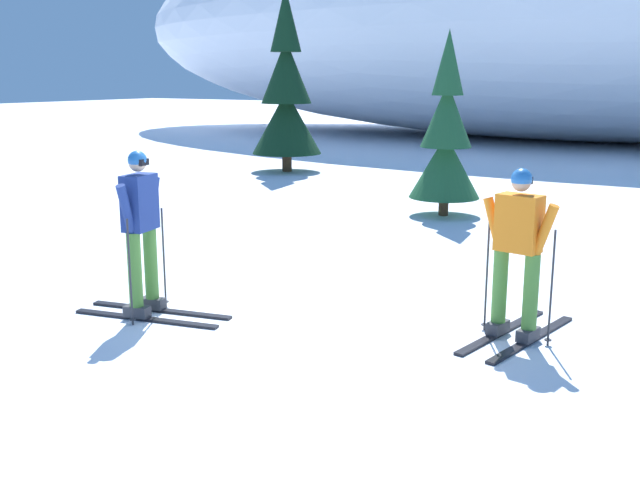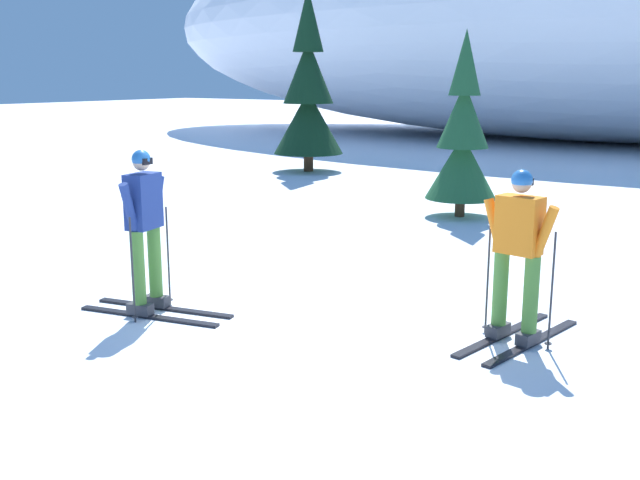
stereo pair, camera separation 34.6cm
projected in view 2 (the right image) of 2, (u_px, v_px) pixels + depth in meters
ground_plane at (310, 317)px, 8.30m from camera, size 120.00×120.00×0.00m
skier_orange_jacket at (518, 254)px, 7.33m from camera, size 0.81×1.82×1.75m
skier_navy_jacket at (145, 229)px, 8.26m from camera, size 1.81×0.81×1.85m
pine_tree_far_left at (308, 96)px, 20.51m from camera, size 1.93×1.93×4.99m
pine_tree_center_left at (463, 140)px, 13.93m from camera, size 1.34×1.34×3.47m
snow_ridge_background at (614, 17)px, 29.66m from camera, size 43.23×19.38×9.85m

